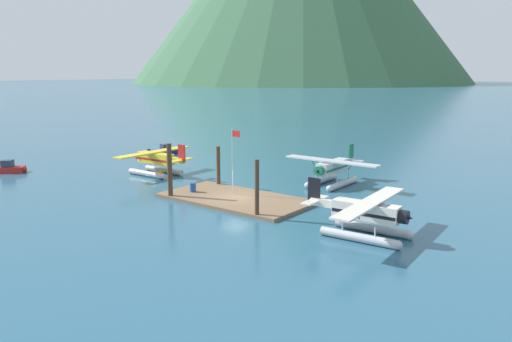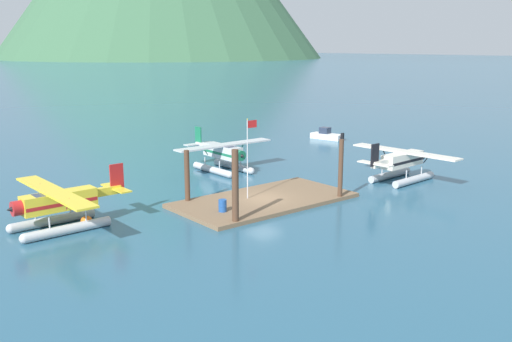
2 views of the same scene
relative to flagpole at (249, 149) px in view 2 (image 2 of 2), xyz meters
The scene contains 12 objects.
ground_plane 4.31m from the flagpole, 42.78° to the right, with size 1200.00×1200.00×0.00m, color #285670.
dock_platform 4.16m from the flagpole, 42.78° to the right, with size 13.83×7.17×0.30m, color brown.
piling_near_left 6.09m from the flagpole, 137.16° to the right, with size 0.46×0.46×5.19m, color #4C3323.
piling_near_right 7.35m from the flagpole, 34.88° to the right, with size 0.36×0.36×4.80m, color #4C3323.
piling_far_left 5.13m from the flagpole, 149.37° to the left, with size 0.39×0.39×4.19m, color #4C3323.
flagpole is the anchor object (origin of this frame).
fuel_drum 5.30m from the flagpole, 155.68° to the right, with size 0.62×0.62×0.88m.
mooring_buoy 12.99m from the flagpole, behind, with size 0.80×0.80×0.80m, color orange.
seaplane_cream_stbd_aft 15.49m from the flagpole, 11.98° to the right, with size 7.98×10.46×3.84m.
seaplane_silver_bow_right 11.48m from the flagpole, 64.36° to the left, with size 10.40×7.98×3.84m.
seaplane_yellow_port_fwd 14.26m from the flagpole, 169.45° to the left, with size 7.98×10.43×3.84m.
boat_white_open_east 31.73m from the flagpole, 33.14° to the left, with size 2.38×4.82×1.50m.
Camera 2 is at (-27.16, -32.37, 11.89)m, focal length 39.77 mm.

